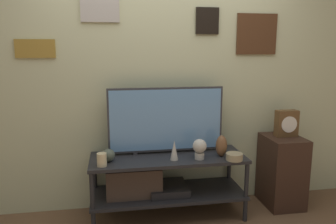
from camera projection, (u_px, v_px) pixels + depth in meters
wall_back at (163, 72)px, 3.22m from camera, size 6.40×0.08×2.70m
media_console at (154, 179)px, 3.08m from camera, size 1.44×0.52×0.60m
television at (166, 120)px, 3.11m from camera, size 1.10×0.05×0.64m
vase_round_glass at (108, 155)px, 2.91m from camera, size 0.12×0.12×0.12m
vase_slim_bronze at (174, 150)px, 2.95m from camera, size 0.07×0.07×0.18m
vase_urn_stoneware at (221, 146)px, 3.05m from camera, size 0.11×0.10×0.20m
vase_wide_bowl at (234, 157)px, 2.96m from camera, size 0.15×0.15×0.06m
candle_jar at (102, 160)px, 2.80m from camera, size 0.08×0.08×0.11m
decorative_bust at (200, 148)px, 2.97m from camera, size 0.13×0.13×0.19m
side_table at (282, 171)px, 3.34m from camera, size 0.36×0.44×0.72m
mantel_clock at (287, 123)px, 3.28m from camera, size 0.22×0.11×0.26m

